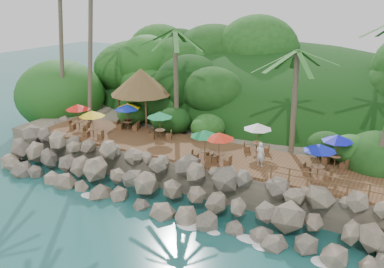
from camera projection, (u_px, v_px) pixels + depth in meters
The scene contains 12 objects.
ground at pixel (145, 213), 26.03m from camera, with size 140.00×140.00×0.00m, color #19514F.
land_base at pixel (244, 128), 38.96m from camera, with size 32.00×25.20×2.10m, color gray.
jungle_hill at pixel (270, 118), 45.52m from camera, with size 44.80×28.00×15.40m, color #143811.
seawall at pixel (162, 184), 27.32m from camera, with size 29.00×4.00×2.30m, color gray, non-canonical shape.
terrace at pixel (192, 150), 30.30m from camera, with size 26.00×5.00×0.20m, color brown.
jungle_foliage at pixel (239, 141), 38.47m from camera, with size 44.00×16.00×12.00m, color #143811, non-canonical shape.
foam_line at pixel (148, 210), 26.27m from camera, with size 25.20×0.80×0.06m.
palms at pixel (222, 8), 28.94m from camera, with size 36.73×6.87×13.97m.
palapa at pixel (141, 82), 35.64m from camera, with size 5.27×5.27×4.60m.
dining_clusters at pixel (184, 123), 30.04m from camera, with size 21.80×5.19×2.15m.
railing at pixel (338, 184), 23.29m from camera, with size 8.30×0.10×1.00m.
waiter at pixel (260, 154), 26.98m from camera, with size 0.59×0.39×1.62m, color silver.
Camera 1 is at (13.68, -18.80, 13.02)m, focal length 39.26 mm.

